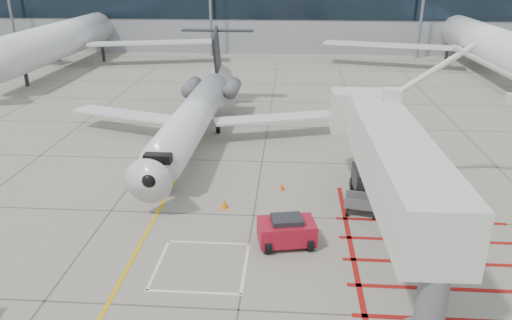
# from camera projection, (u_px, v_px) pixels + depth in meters

# --- Properties ---
(ground_plane) EXTENTS (260.00, 260.00, 0.00)m
(ground_plane) POSITION_uv_depth(u_px,v_px,m) (247.00, 256.00, 23.63)
(ground_plane) COLOR gray
(ground_plane) RESTS_ON ground
(regional_jet) EXTENTS (22.40, 28.05, 7.27)m
(regional_jet) POSITION_uv_depth(u_px,v_px,m) (187.00, 105.00, 34.94)
(regional_jet) COLOR silver
(regional_jet) RESTS_ON ground_plane
(jet_bridge) EXTENTS (9.18, 18.76, 7.43)m
(jet_bridge) POSITION_uv_depth(u_px,v_px,m) (398.00, 179.00, 22.77)
(jet_bridge) COLOR silver
(jet_bridge) RESTS_ON ground_plane
(pushback_tug) EXTENTS (3.01, 2.20, 1.59)m
(pushback_tug) POSITION_uv_depth(u_px,v_px,m) (287.00, 230.00, 24.27)
(pushback_tug) COLOR #A40F23
(pushback_tug) RESTS_ON ground_plane
(baggage_cart) EXTENTS (2.02, 1.50, 1.15)m
(baggage_cart) POSITION_uv_depth(u_px,v_px,m) (361.00, 205.00, 27.32)
(baggage_cart) COLOR #515055
(baggage_cart) RESTS_ON ground_plane
(ground_power_unit) EXTENTS (2.39, 1.97, 1.64)m
(ground_power_unit) POSITION_uv_depth(u_px,v_px,m) (405.00, 194.00, 28.03)
(ground_power_unit) COLOR silver
(ground_power_unit) RESTS_ON ground_plane
(cone_nose) EXTENTS (0.41, 0.41, 0.57)m
(cone_nose) POSITION_uv_depth(u_px,v_px,m) (224.00, 203.00, 28.11)
(cone_nose) COLOR orange
(cone_nose) RESTS_ON ground_plane
(cone_side) EXTENTS (0.31, 0.31, 0.43)m
(cone_side) POSITION_uv_depth(u_px,v_px,m) (282.00, 187.00, 30.38)
(cone_side) COLOR #EA570C
(cone_side) RESTS_ON ground_plane
(bg_aircraft_b) EXTENTS (39.26, 43.62, 13.09)m
(bg_aircraft_b) POSITION_uv_depth(u_px,v_px,m) (68.00, 14.00, 65.67)
(bg_aircraft_b) COLOR silver
(bg_aircraft_b) RESTS_ON ground_plane
(bg_aircraft_c) EXTENTS (39.18, 43.54, 13.06)m
(bg_aircraft_c) POSITION_uv_depth(u_px,v_px,m) (484.00, 17.00, 62.17)
(bg_aircraft_c) COLOR silver
(bg_aircraft_c) RESTS_ON ground_plane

